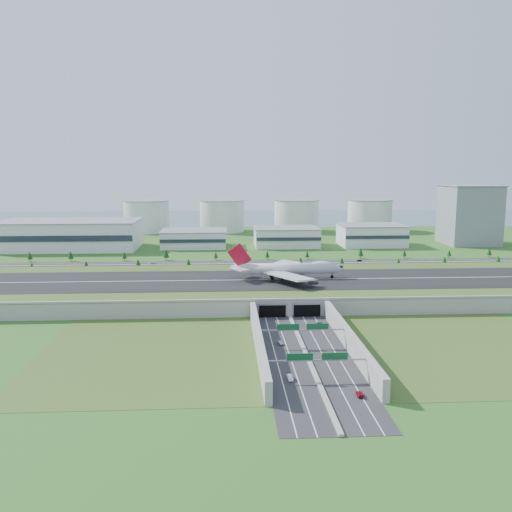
{
  "coord_description": "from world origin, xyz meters",
  "views": [
    {
      "loc": [
        -30.81,
        -305.27,
        72.4
      ],
      "look_at": [
        -11.72,
        35.0,
        16.4
      ],
      "focal_mm": 38.0,
      "sensor_mm": 36.0,
      "label": 1
    }
  ],
  "objects": [
    {
      "name": "tree_row",
      "position": [
        1.88,
        93.35,
        4.73
      ],
      "size": [
        506.99,
        48.73,
        8.47
      ],
      "color": "#3D2819",
      "rests_on": "ground"
    },
    {
      "name": "airfield_deck",
      "position": [
        0.0,
        -0.09,
        4.12
      ],
      "size": [
        520.0,
        100.0,
        9.2
      ],
      "color": "#989892",
      "rests_on": "ground"
    },
    {
      "name": "north_expressway",
      "position": [
        0.0,
        95.0,
        0.06
      ],
      "size": [
        560.0,
        36.0,
        0.12
      ],
      "primitive_type": "cube",
      "color": "#28282B",
      "rests_on": "ground"
    },
    {
      "name": "car_4",
      "position": [
        -95.85,
        84.37,
        0.84
      ],
      "size": [
        4.37,
        2.17,
        1.43
      ],
      "primitive_type": "imported",
      "rotation": [
        0.0,
        0.0,
        1.69
      ],
      "color": "slate",
      "rests_on": "ground"
    },
    {
      "name": "car_6",
      "position": [
        184.42,
        87.98,
        0.96
      ],
      "size": [
        6.47,
        3.81,
        1.69
      ],
      "primitive_type": "imported",
      "rotation": [
        0.0,
        0.0,
        1.4
      ],
      "color": "#B1B2B6",
      "rests_on": "ground"
    },
    {
      "name": "bay_water",
      "position": [
        0.0,
        480.0,
        0.03
      ],
      "size": [
        1200.0,
        260.0,
        0.06
      ],
      "primitive_type": "cube",
      "color": "#395E6D",
      "rests_on": "ground"
    },
    {
      "name": "car_2",
      "position": [
        12.16,
        -66.09,
        0.91
      ],
      "size": [
        2.8,
        5.75,
        1.58
      ],
      "primitive_type": "imported",
      "rotation": [
        0.0,
        0.0,
        3.11
      ],
      "color": "#0B0A36",
      "rests_on": "ground"
    },
    {
      "name": "underpass_road",
      "position": [
        0.0,
        -99.42,
        3.43
      ],
      "size": [
        38.8,
        120.4,
        8.0
      ],
      "color": "#28282B",
      "rests_on": "ground"
    },
    {
      "name": "hangar_mid_b",
      "position": [
        25.0,
        190.0,
        8.5
      ],
      "size": [
        58.0,
        42.0,
        17.0
      ],
      "primitive_type": "cube",
      "color": "silver",
      "rests_on": "ground"
    },
    {
      "name": "ground",
      "position": [
        0.0,
        0.0,
        0.0
      ],
      "size": [
        1200.0,
        1200.0,
        0.0
      ],
      "primitive_type": "plane",
      "color": "#28561A",
      "rests_on": "ground"
    },
    {
      "name": "hangar_mid_a",
      "position": [
        -60.0,
        190.0,
        7.5
      ],
      "size": [
        58.0,
        42.0,
        15.0
      ],
      "primitive_type": "cube",
      "color": "silver",
      "rests_on": "ground"
    },
    {
      "name": "sign_gantry_near",
      "position": [
        0.0,
        -95.04,
        6.95
      ],
      "size": [
        38.7,
        0.7,
        9.8
      ],
      "color": "gray",
      "rests_on": "ground"
    },
    {
      "name": "car_0",
      "position": [
        -8.78,
        -91.68,
        0.9
      ],
      "size": [
        2.98,
        4.9,
        1.56
      ],
      "primitive_type": "imported",
      "rotation": [
        0.0,
        0.0,
        0.27
      ],
      "color": "#AFAEB3",
      "rests_on": "ground"
    },
    {
      "name": "boeing_747",
      "position": [
        5.1,
        3.01,
        14.09
      ],
      "size": [
        69.51,
        65.72,
        21.49
      ],
      "rotation": [
        0.0,
        0.0,
        0.01
      ],
      "color": "silver",
      "rests_on": "airfield_deck"
    },
    {
      "name": "hangar_west",
      "position": [
        -170.0,
        185.0,
        12.5
      ],
      "size": [
        120.0,
        60.0,
        25.0
      ],
      "primitive_type": "cube",
      "color": "silver",
      "rests_on": "ground"
    },
    {
      "name": "car_1",
      "position": [
        -9.3,
        -129.38,
        0.95
      ],
      "size": [
        2.17,
        5.14,
        1.65
      ],
      "primitive_type": "imported",
      "rotation": [
        0.0,
        0.0,
        0.08
      ],
      "color": "silver",
      "rests_on": "ground"
    },
    {
      "name": "fuel_tank_c",
      "position": [
        50.0,
        310.0,
        17.5
      ],
      "size": [
        50.0,
        50.0,
        35.0
      ],
      "primitive_type": "cylinder",
      "color": "silver",
      "rests_on": "ground"
    },
    {
      "name": "fuel_tank_a",
      "position": [
        -120.0,
        310.0,
        17.5
      ],
      "size": [
        50.0,
        50.0,
        35.0
      ],
      "primitive_type": "cylinder",
      "color": "silver",
      "rests_on": "ground"
    },
    {
      "name": "sign_gantry_far",
      "position": [
        0.0,
        -130.04,
        6.95
      ],
      "size": [
        38.7,
        0.7,
        9.8
      ],
      "color": "gray",
      "rests_on": "ground"
    },
    {
      "name": "hangar_mid_c",
      "position": [
        105.0,
        190.0,
        9.5
      ],
      "size": [
        58.0,
        42.0,
        19.0
      ],
      "primitive_type": "cube",
      "color": "silver",
      "rests_on": "ground"
    },
    {
      "name": "fuel_tank_b",
      "position": [
        -35.0,
        310.0,
        17.5
      ],
      "size": [
        50.0,
        50.0,
        35.0
      ],
      "primitive_type": "cylinder",
      "color": "silver",
      "rests_on": "ground"
    },
    {
      "name": "office_tower",
      "position": [
        200.0,
        195.0,
        27.5
      ],
      "size": [
        46.0,
        46.0,
        55.0
      ],
      "primitive_type": "cube",
      "color": "gray",
      "rests_on": "ground"
    },
    {
      "name": "car_3",
      "position": [
        11.52,
        -143.9,
        0.85
      ],
      "size": [
        2.41,
        5.14,
        1.45
      ],
      "primitive_type": "imported",
      "rotation": [
        0.0,
        0.0,
        3.06
      ],
      "color": "maroon",
      "rests_on": "ground"
    },
    {
      "name": "fuel_tank_d",
      "position": [
        135.0,
        310.0,
        17.5
      ],
      "size": [
        50.0,
        50.0,
        35.0
      ],
      "primitive_type": "cylinder",
      "color": "silver",
      "rests_on": "ground"
    },
    {
      "name": "car_5",
      "position": [
        72.38,
        103.48,
        0.8
      ],
      "size": [
        4.26,
        1.91,
        1.36
      ],
      "primitive_type": "imported",
      "rotation": [
        0.0,
        0.0,
        -1.45
      ],
      "color": "black",
      "rests_on": "ground"
    },
    {
      "name": "car_7",
      "position": [
        -87.21,
        100.5,
        0.95
      ],
      "size": [
        6.19,
        4.37,
        1.66
      ],
      "primitive_type": "imported",
      "rotation": [
        0.0,
        0.0,
        -1.17
      ],
      "color": "silver",
      "rests_on": "ground"
    }
  ]
}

